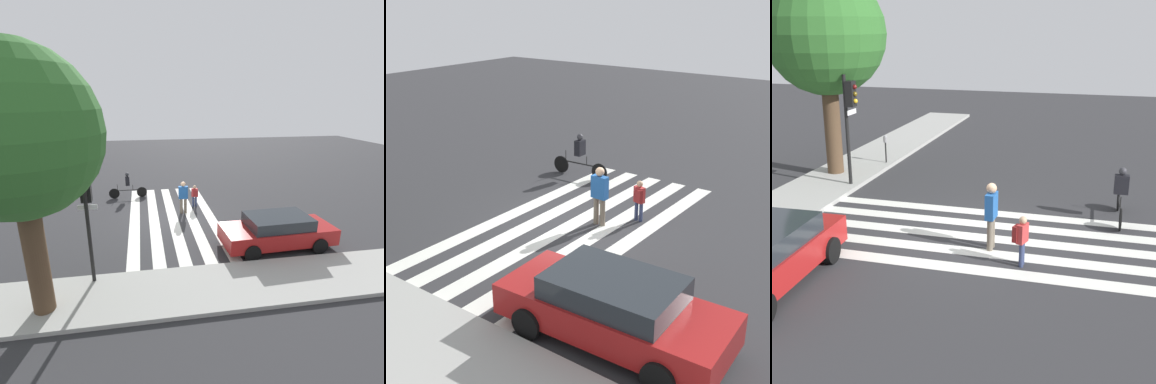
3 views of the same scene
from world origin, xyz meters
TOP-DOWN VIEW (x-y plane):
  - ground_plane at (0.00, 0.00)m, footprint 60.00×60.00m
  - crosswalk_stripes at (-0.00, 0.00)m, footprint 4.35×10.00m
  - pedestrian_adult_yellow_jacket at (-0.63, -0.50)m, footprint 0.49×0.26m
  - pedestrian_adult_tall_backpack at (-1.41, -1.39)m, footprint 0.37×0.35m
  - cyclist_near_curb at (2.35, -3.64)m, footprint 2.29×0.41m
  - car_parked_far_curb at (-3.90, 3.84)m, footprint 4.61×2.11m

SIDE VIEW (x-z plane):
  - ground_plane at x=0.00m, z-range 0.00..0.00m
  - crosswalk_stripes at x=0.00m, z-range 0.00..0.01m
  - car_parked_far_curb at x=-3.90m, z-range 0.03..1.39m
  - pedestrian_adult_tall_backpack at x=-1.41m, z-range 0.11..1.35m
  - cyclist_near_curb at x=2.35m, z-range 0.07..1.66m
  - pedestrian_adult_yellow_jacket at x=-0.63m, z-range 0.11..1.86m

